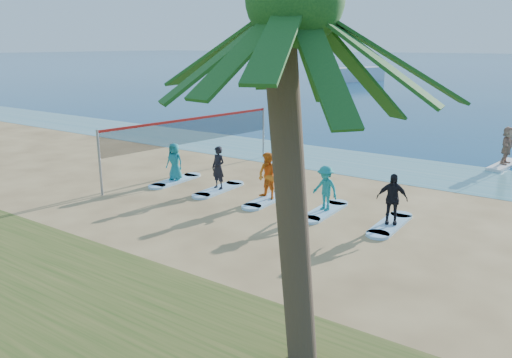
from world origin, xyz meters
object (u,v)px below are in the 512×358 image
Objects in this scene: volleyball_net at (193,131)px; surfboard_4 at (390,225)px; surfboard_1 at (219,189)px; palm_tree at (295,2)px; student_3 at (325,188)px; boat_offshore_a at (357,81)px; paddleboard at (505,165)px; student_2 at (268,176)px; student_0 at (175,162)px; student_1 at (218,168)px; surfboard_0 at (175,181)px; surfboard_2 at (268,200)px; paddleboarder at (507,145)px; student_4 at (392,199)px; surfboard_3 at (324,211)px.

volleyball_net is 4.08× the size of surfboard_4.
surfboard_1 and surfboard_4 have the same top height.
palm_tree is 9.90m from student_3.
boat_offshore_a reaches higher than surfboard_4.
student_2 is at bearing -110.92° from paddleboard.
paddleboard is at bearing 83.06° from student_3.
student_0 is 0.92× the size of student_1.
surfboard_0 is (16.89, -57.60, 0.04)m from boat_offshore_a.
student_1 reaches higher than student_0.
surfboard_1 is at bearing -30.07° from volleyball_net.
student_2 reaches higher than surfboard_2.
student_4 is (-1.63, -10.72, -0.09)m from paddleboarder.
boat_offshore_a is 4.07× the size of surfboard_2.
surfboard_4 is at bearing 0.00° from surfboard_2.
surfboard_2 is 1.44× the size of student_3.
student_4 is at bearing 8.25° from student_1.
student_3 reaches higher than boat_offshore_a.
student_2 is at bearing 8.25° from student_1.
palm_tree is at bearing -36.61° from student_1.
volleyball_net is at bearing 99.69° from surfboard_0.
student_2 is (2.29, 0.00, 0.89)m from surfboard_1.
student_0 is (-10.79, -10.72, -0.13)m from paddleboarder.
surfboard_1 is 1.32× the size of student_1.
surfboard_2 is at bearing -46.84° from boat_offshore_a.
palm_tree is 3.36× the size of surfboard_4.
paddleboard is 1.96× the size of student_3.
palm_tree is 3.36× the size of surfboard_2.
surfboard_0 is 1.44× the size of student_3.
student_2 reaches higher than student_1.
boat_offshore_a is at bearing 112.42° from surfboard_3.
student_4 is at bearing -89.48° from paddleboard.
boat_offshore_a is 60.72m from student_1.
student_4 is (2.29, 0.00, 0.85)m from surfboard_3.
surfboard_1 and surfboard_2 have the same top height.
surfboard_0 is at bearing 0.00° from student_0.
surfboard_3 and surfboard_4 have the same top height.
volleyball_net reaches higher than surfboard_1.
paddleboard is 1.96× the size of student_0.
palm_tree is at bearing -41.75° from volleyball_net.
student_4 reaches higher than surfboard_4.
student_4 reaches higher than surfboard_3.
boat_offshore_a reaches higher than surfboard_1.
student_1 is 2.45m from surfboard_2.
volleyball_net reaches higher than student_1.
paddleboarder is 0.79× the size of surfboard_4.
volleyball_net reaches higher than surfboard_2.
paddleboard is at bearing 70.17° from student_2.
student_3 is at bearing -44.86° from boat_offshore_a.
surfboard_4 is (9.41, -1.47, -1.86)m from volleyball_net.
palm_tree is 4.26× the size of paddleboarder.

